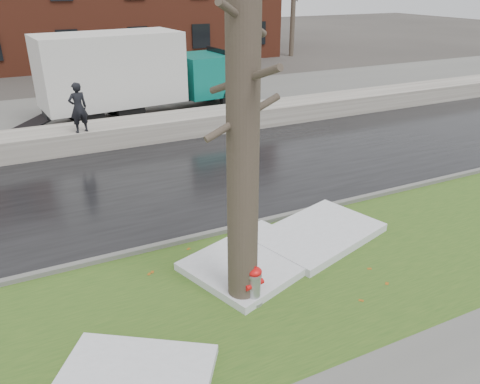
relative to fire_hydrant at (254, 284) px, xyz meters
name	(u,v)px	position (x,y,z in m)	size (l,w,h in m)	color
ground	(243,255)	(0.57, 1.60, -0.46)	(120.00, 120.00, 0.00)	#47423D
verge	(272,285)	(0.57, 0.35, -0.44)	(60.00, 4.50, 0.04)	#2B4F1A
road	(175,180)	(0.57, 6.10, -0.44)	(60.00, 7.00, 0.03)	black
parking_lot	(113,112)	(0.57, 14.60, -0.44)	(60.00, 9.00, 0.03)	slate
curb	(224,231)	(0.57, 2.60, -0.39)	(60.00, 0.15, 0.14)	slate
snowbank	(137,130)	(0.57, 10.30, -0.08)	(60.00, 1.60, 0.75)	#BDB7AC
bg_tree_right	(293,10)	(16.57, 25.60, 2.87)	(1.40, 1.62, 6.50)	brown
fire_hydrant	(254,284)	(0.00, 0.00, 0.00)	(0.39, 0.35, 0.79)	#999CA0
tree	(243,122)	(-0.12, 0.22, 2.91)	(1.37, 1.62, 6.61)	brown
box_truck	(138,73)	(1.53, 13.27, 1.40)	(10.63, 3.35, 3.51)	black
worker	(78,108)	(-1.41, 9.70, 1.11)	(0.60, 0.39, 1.64)	black
snow_patch_near	(255,260)	(0.60, 1.12, -0.34)	(2.60, 2.00, 0.16)	silver
snow_patch_far	(133,381)	(-2.42, -0.90, -0.35)	(2.20, 1.60, 0.14)	silver
snow_patch_side	(318,234)	(2.41, 1.46, -0.33)	(2.80, 1.80, 0.18)	silver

